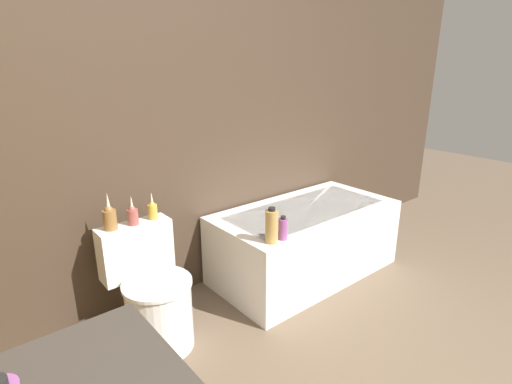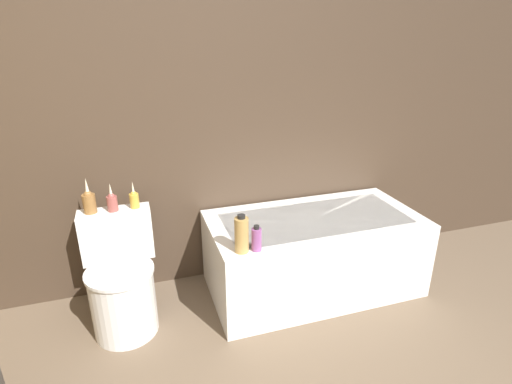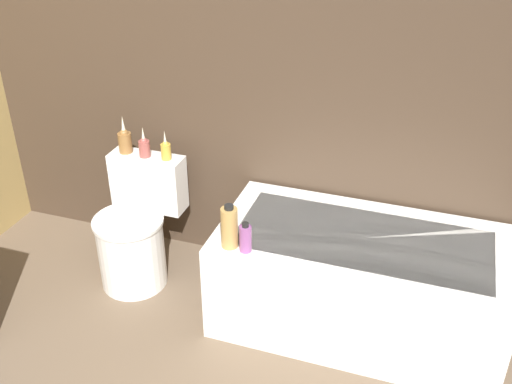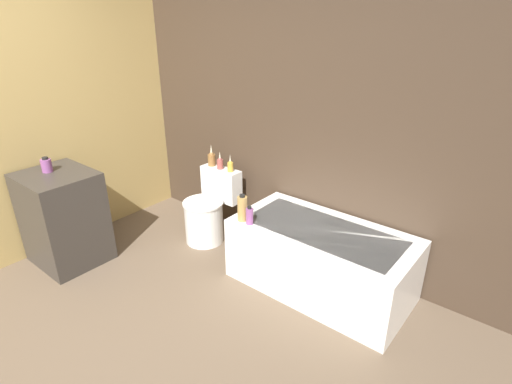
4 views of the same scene
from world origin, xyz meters
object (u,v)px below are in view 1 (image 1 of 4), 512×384
bathtub (305,241)px  vase_gold (110,217)px  shampoo_bottle_tall (272,226)px  shampoo_bottle_short (283,229)px  toilet (153,297)px  vase_bronze (153,210)px  vase_silver (133,215)px

bathtub → vase_gold: size_ratio=6.50×
shampoo_bottle_tall → shampoo_bottle_short: 0.09m
toilet → shampoo_bottle_tall: bearing=-21.5°
bathtub → vase_bronze: 1.24m
vase_silver → shampoo_bottle_short: bearing=-31.5°
vase_bronze → shampoo_bottle_short: 0.80m
bathtub → shampoo_bottle_short: size_ratio=9.19×
vase_gold → vase_bronze: vase_gold is taller
vase_bronze → shampoo_bottle_tall: bearing=-40.1°
bathtub → vase_gold: vase_gold is taller
vase_gold → vase_bronze: (0.25, -0.01, -0.02)m
shampoo_bottle_tall → shampoo_bottle_short: (0.08, -0.01, -0.04)m
bathtub → vase_silver: vase_silver is taller
toilet → vase_bronze: vase_bronze is taller
bathtub → vase_bronze: bearing=170.4°
vase_gold → shampoo_bottle_short: 1.02m
shampoo_bottle_tall → vase_gold: bearing=149.8°
toilet → vase_bronze: bearing=56.8°
toilet → vase_bronze: (0.13, 0.19, 0.45)m
toilet → shampoo_bottle_short: shampoo_bottle_short is taller
vase_bronze → vase_gold: bearing=178.6°
toilet → vase_bronze: 0.51m
bathtub → vase_silver: bearing=171.7°
shampoo_bottle_tall → vase_bronze: bearing=139.9°
vase_gold → vase_bronze: size_ratio=1.27×
bathtub → vase_gold: (-1.39, 0.20, 0.49)m
vase_silver → shampoo_bottle_tall: bearing=-33.9°
vase_bronze → shampoo_bottle_short: size_ratio=1.11×
vase_silver → vase_bronze: 0.13m
bathtub → shampoo_bottle_short: 0.67m
vase_silver → shampoo_bottle_tall: 0.82m
shampoo_bottle_tall → shampoo_bottle_short: shampoo_bottle_tall is taller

